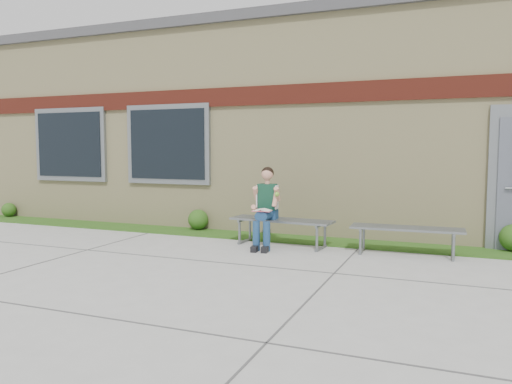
% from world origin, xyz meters
% --- Properties ---
extents(ground, '(80.00, 80.00, 0.00)m').
position_xyz_m(ground, '(0.00, 0.00, 0.00)').
color(ground, '#9E9E99').
rests_on(ground, ground).
extents(grass_strip, '(16.00, 0.80, 0.02)m').
position_xyz_m(grass_strip, '(0.00, 2.60, 0.01)').
color(grass_strip, '#214913').
rests_on(grass_strip, ground).
extents(school_building, '(16.20, 6.22, 4.20)m').
position_xyz_m(school_building, '(-0.00, 5.99, 2.10)').
color(school_building, beige).
rests_on(school_building, ground).
extents(bench_left, '(1.77, 0.63, 0.45)m').
position_xyz_m(bench_left, '(-0.24, 2.00, 0.35)').
color(bench_left, slate).
rests_on(bench_left, ground).
extents(bench_right, '(1.67, 0.52, 0.43)m').
position_xyz_m(bench_right, '(1.76, 2.00, 0.33)').
color(bench_right, slate).
rests_on(bench_right, ground).
extents(girl, '(0.49, 0.80, 1.32)m').
position_xyz_m(girl, '(-0.45, 1.80, 0.69)').
color(girl, navy).
rests_on(girl, ground).
extents(shrub_west, '(0.32, 0.32, 0.32)m').
position_xyz_m(shrub_west, '(-7.29, 2.85, 0.18)').
color(shrub_west, '#214913').
rests_on(shrub_west, grass_strip).
extents(shrub_mid, '(0.40, 0.40, 0.40)m').
position_xyz_m(shrub_mid, '(-2.27, 2.85, 0.22)').
color(shrub_mid, '#214913').
rests_on(shrub_mid, grass_strip).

